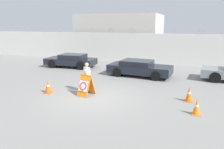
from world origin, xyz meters
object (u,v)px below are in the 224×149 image
traffic_cone_mid (48,87)px  traffic_cone_far (189,94)px  barricade_sign (85,85)px  parked_car_front_coupe (71,60)px  security_guard (87,76)px  traffic_cone_near (197,107)px  parked_car_rear_sedan (139,68)px

traffic_cone_mid → traffic_cone_far: (7.23, 1.19, 0.01)m
barricade_sign → parked_car_front_coupe: (-4.65, 6.51, 0.04)m
security_guard → traffic_cone_mid: 2.18m
traffic_cone_far → security_guard: bearing=-176.2°
barricade_sign → traffic_cone_near: 5.50m
traffic_cone_far → parked_car_front_coupe: (-9.78, 5.66, 0.22)m
traffic_cone_near → parked_car_rear_sedan: size_ratio=0.15×
traffic_cone_near → traffic_cone_far: (-0.32, 1.57, 0.04)m
traffic_cone_mid → traffic_cone_far: traffic_cone_far is taller
parked_car_rear_sedan → traffic_cone_near: bearing=-52.7°
security_guard → traffic_cone_far: security_guard is taller
traffic_cone_mid → parked_car_front_coupe: bearing=110.5°
traffic_cone_far → parked_car_rear_sedan: size_ratio=0.17×
barricade_sign → parked_car_front_coupe: 8.01m
traffic_cone_near → parked_car_rear_sedan: parked_car_rear_sedan is taller
security_guard → traffic_cone_far: 5.33m
barricade_sign → traffic_cone_near: barricade_sign is taller
traffic_cone_mid → traffic_cone_far: size_ratio=0.97×
parked_car_front_coupe → parked_car_rear_sedan: (6.30, -1.23, -0.00)m
barricade_sign → parked_car_rear_sedan: bearing=83.7°
barricade_sign → parked_car_front_coupe: size_ratio=0.25×
barricade_sign → traffic_cone_far: size_ratio=1.47×
security_guard → traffic_cone_mid: size_ratio=2.25×
traffic_cone_near → traffic_cone_mid: 7.56m
parked_car_front_coupe → parked_car_rear_sedan: parked_car_rear_sedan is taller
parked_car_front_coupe → parked_car_rear_sedan: bearing=165.7°
parked_car_front_coupe → barricade_sign: bearing=122.2°
security_guard → parked_car_front_coupe: bearing=166.5°
security_guard → parked_car_front_coupe: security_guard is taller
parked_car_rear_sedan → parked_car_front_coupe: bearing=173.8°
parked_car_front_coupe → parked_car_rear_sedan: size_ratio=0.96×
traffic_cone_near → parked_car_front_coupe: 12.42m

